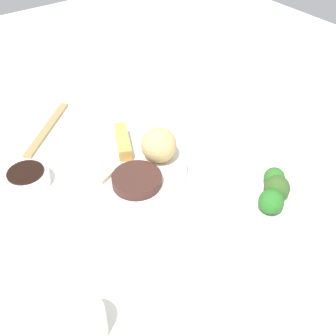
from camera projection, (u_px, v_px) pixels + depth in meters
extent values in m
cube|color=white|center=(121.00, 186.00, 0.87)|extent=(2.20, 2.20, 0.02)
cylinder|color=white|center=(130.00, 167.00, 0.89)|extent=(0.25, 0.25, 0.02)
sphere|color=tan|center=(158.00, 145.00, 0.87)|extent=(0.08, 0.08, 0.08)
cube|color=gold|center=(123.00, 142.00, 0.92)|extent=(0.07, 0.11, 0.03)
cube|color=beige|center=(100.00, 168.00, 0.87)|extent=(0.09, 0.09, 0.01)
cylinder|color=#3E241D|center=(137.00, 180.00, 0.83)|extent=(0.10, 0.10, 0.02)
cylinder|color=white|center=(271.00, 202.00, 0.81)|extent=(0.23, 0.23, 0.01)
sphere|color=#355923|center=(277.00, 188.00, 0.79)|extent=(0.05, 0.05, 0.05)
sphere|color=#287024|center=(271.00, 202.00, 0.77)|extent=(0.05, 0.05, 0.05)
sphere|color=#2E6B24|center=(274.00, 178.00, 0.82)|extent=(0.04, 0.04, 0.04)
cylinder|color=white|center=(27.00, 179.00, 0.85)|extent=(0.09, 0.09, 0.03)
cylinder|color=black|center=(25.00, 172.00, 0.84)|extent=(0.08, 0.08, 0.00)
cylinder|color=white|center=(86.00, 323.00, 0.59)|extent=(0.06, 0.06, 0.06)
cube|color=#9F824F|center=(47.00, 129.00, 1.01)|extent=(0.18, 0.17, 0.01)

